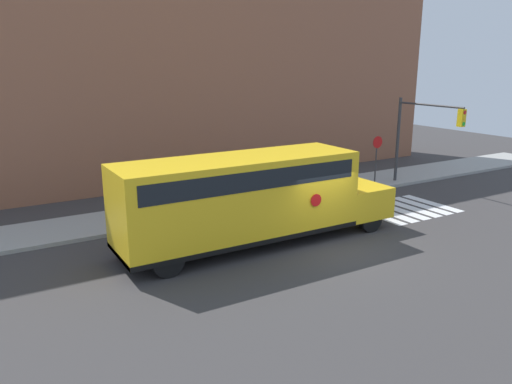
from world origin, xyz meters
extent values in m
plane|color=#3A3838|center=(0.00, 0.00, 0.00)|extent=(60.00, 60.00, 0.00)
cube|color=#9E9E99|center=(0.00, 6.50, 0.07)|extent=(44.00, 3.00, 0.15)
cube|color=#935B42|center=(0.00, 13.00, 6.36)|extent=(32.00, 4.00, 12.72)
cube|color=white|center=(4.07, 2.00, 0.00)|extent=(0.50, 3.20, 0.01)
cube|color=white|center=(4.77, 2.00, 0.00)|extent=(0.50, 3.20, 0.01)
cube|color=white|center=(5.47, 2.00, 0.00)|extent=(0.50, 3.20, 0.01)
cube|color=white|center=(6.17, 2.00, 0.00)|extent=(0.50, 3.20, 0.01)
cube|color=white|center=(6.87, 2.00, 0.00)|extent=(0.50, 3.20, 0.01)
cube|color=white|center=(7.57, 2.00, 0.00)|extent=(0.50, 3.20, 0.01)
cube|color=yellow|center=(-2.79, 1.61, 1.83)|extent=(8.52, 2.50, 2.77)
cube|color=yellow|center=(2.45, 1.61, 1.04)|extent=(1.97, 2.50, 1.18)
cube|color=black|center=(-2.79, 1.61, 0.53)|extent=(8.52, 2.54, 0.16)
cube|color=black|center=(-2.79, 1.61, 2.67)|extent=(7.84, 2.53, 0.64)
cylinder|color=red|center=(-0.45, 0.32, 1.70)|extent=(0.44, 0.02, 0.44)
cylinder|color=black|center=(2.35, 2.69, 0.50)|extent=(1.00, 0.30, 1.00)
cylinder|color=black|center=(2.35, 0.53, 0.50)|extent=(1.00, 0.30, 1.00)
cylinder|color=black|center=(-5.86, 2.69, 0.50)|extent=(1.00, 0.30, 1.00)
cylinder|color=black|center=(-5.86, 0.53, 0.50)|extent=(1.00, 0.30, 1.00)
cylinder|color=#38383A|center=(7.25, 5.42, 1.22)|extent=(0.07, 0.07, 2.45)
cylinder|color=red|center=(7.25, 5.38, 2.42)|extent=(0.60, 0.03, 0.60)
cylinder|color=#38383A|center=(9.08, 5.77, 2.27)|extent=(0.16, 0.16, 4.55)
cylinder|color=#38383A|center=(9.08, 3.84, 4.30)|extent=(0.10, 3.87, 0.10)
cube|color=yellow|center=(9.08, 2.01, 3.85)|extent=(0.28, 0.28, 0.80)
cylinder|color=red|center=(9.08, 1.86, 4.11)|extent=(0.18, 0.02, 0.18)
cylinder|color=#EAB214|center=(9.08, 1.86, 3.85)|extent=(0.18, 0.02, 0.18)
cylinder|color=green|center=(9.08, 1.86, 3.59)|extent=(0.18, 0.02, 0.18)
camera|label=1|loc=(-10.72, -12.91, 6.35)|focal=35.00mm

